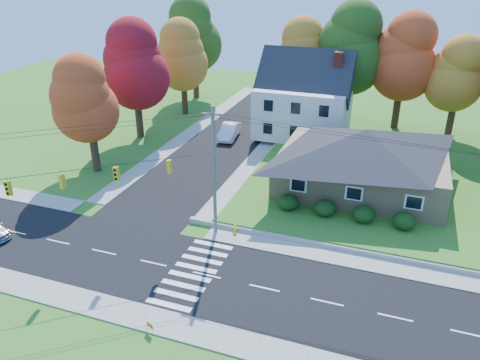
# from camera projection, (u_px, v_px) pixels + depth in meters

# --- Properties ---
(ground) EXTENTS (120.00, 120.00, 0.00)m
(ground) POSITION_uv_depth(u_px,v_px,m) (207.00, 275.00, 31.00)
(ground) COLOR #3D7923
(road_main) EXTENTS (90.00, 8.00, 0.02)m
(road_main) POSITION_uv_depth(u_px,v_px,m) (207.00, 275.00, 30.99)
(road_main) COLOR black
(road_main) RESTS_ON ground
(road_cross) EXTENTS (8.00, 44.00, 0.02)m
(road_cross) POSITION_uv_depth(u_px,v_px,m) (232.00, 135.00, 55.55)
(road_cross) COLOR black
(road_cross) RESTS_ON ground
(sidewalk_north) EXTENTS (90.00, 2.00, 0.08)m
(sidewalk_north) POSITION_uv_depth(u_px,v_px,m) (233.00, 237.00, 35.23)
(sidewalk_north) COLOR #9C9A90
(sidewalk_north) RESTS_ON ground
(sidewalk_south) EXTENTS (90.00, 2.00, 0.08)m
(sidewalk_south) POSITION_uv_depth(u_px,v_px,m) (172.00, 325.00, 26.73)
(sidewalk_south) COLOR #9C9A90
(sidewalk_south) RESTS_ON ground
(lawn) EXTENTS (30.00, 30.00, 0.50)m
(lawn) POSITION_uv_depth(u_px,v_px,m) (418.00, 175.00, 44.79)
(lawn) COLOR #3D7923
(lawn) RESTS_ON ground
(ranch_house) EXTENTS (14.60, 10.60, 5.40)m
(ranch_house) POSITION_uv_depth(u_px,v_px,m) (363.00, 158.00, 40.77)
(ranch_house) COLOR tan
(ranch_house) RESTS_ON lawn
(colonial_house) EXTENTS (10.40, 8.40, 9.60)m
(colonial_house) POSITION_uv_depth(u_px,v_px,m) (304.00, 100.00, 52.84)
(colonial_house) COLOR silver
(colonial_house) RESTS_ON lawn
(hedge_row) EXTENTS (10.70, 1.70, 1.27)m
(hedge_row) POSITION_uv_depth(u_px,v_px,m) (344.00, 211.00, 36.56)
(hedge_row) COLOR #163A10
(hedge_row) RESTS_ON lawn
(traffic_infrastructure) EXTENTS (38.10, 10.66, 10.00)m
(traffic_infrastructure) POSITION_uv_depth(u_px,v_px,m) (211.00, 197.00, 29.99)
(traffic_infrastructure) COLOR #666059
(traffic_infrastructure) RESTS_ON ground
(tree_lot_0) EXTENTS (6.72, 6.72, 12.51)m
(tree_lot_0) POSITION_uv_depth(u_px,v_px,m) (300.00, 56.00, 56.97)
(tree_lot_0) COLOR #3F2A19
(tree_lot_0) RESTS_ON lawn
(tree_lot_1) EXTENTS (7.84, 7.84, 14.60)m
(tree_lot_1) POSITION_uv_depth(u_px,v_px,m) (350.00, 49.00, 53.73)
(tree_lot_1) COLOR #3F2A19
(tree_lot_1) RESTS_ON lawn
(tree_lot_2) EXTENTS (7.28, 7.28, 13.56)m
(tree_lot_2) POSITION_uv_depth(u_px,v_px,m) (404.00, 57.00, 53.03)
(tree_lot_2) COLOR #3F2A19
(tree_lot_2) RESTS_ON lawn
(tree_lot_3) EXTENTS (6.16, 6.16, 11.47)m
(tree_lot_3) POSITION_uv_depth(u_px,v_px,m) (460.00, 74.00, 50.91)
(tree_lot_3) COLOR #3F2A19
(tree_lot_3) RESTS_ON lawn
(tree_west_0) EXTENTS (6.16, 6.16, 11.47)m
(tree_west_0) POSITION_uv_depth(u_px,v_px,m) (87.00, 100.00, 43.32)
(tree_west_0) COLOR #3F2A19
(tree_west_0) RESTS_ON ground
(tree_west_1) EXTENTS (7.28, 7.28, 13.56)m
(tree_west_1) POSITION_uv_depth(u_px,v_px,m) (134.00, 64.00, 51.58)
(tree_west_1) COLOR #3F2A19
(tree_west_1) RESTS_ON ground
(tree_west_2) EXTENTS (6.72, 6.72, 12.51)m
(tree_west_2) POSITION_uv_depth(u_px,v_px,m) (182.00, 55.00, 60.06)
(tree_west_2) COLOR #3F2A19
(tree_west_2) RESTS_ON ground
(tree_west_3) EXTENTS (7.84, 7.84, 14.60)m
(tree_west_3) POSITION_uv_depth(u_px,v_px,m) (194.00, 35.00, 66.91)
(tree_west_3) COLOR #3F2A19
(tree_west_3) RESTS_ON ground
(white_car) EXTENTS (2.40, 5.21, 1.66)m
(white_car) POSITION_uv_depth(u_px,v_px,m) (229.00, 131.00, 54.34)
(white_car) COLOR silver
(white_car) RESTS_ON road_cross
(fire_hydrant) EXTENTS (0.41, 0.32, 0.71)m
(fire_hydrant) POSITION_uv_depth(u_px,v_px,m) (235.00, 229.00, 35.67)
(fire_hydrant) COLOR yellow
(fire_hydrant) RESTS_ON ground
(yard_sign) EXTENTS (0.51, 0.25, 0.68)m
(yard_sign) POSITION_uv_depth(u_px,v_px,m) (150.00, 325.00, 26.09)
(yard_sign) COLOR black
(yard_sign) RESTS_ON ground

